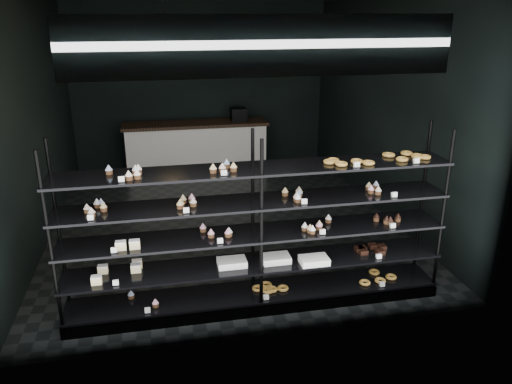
# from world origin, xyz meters

# --- Properties ---
(room) EXTENTS (5.01, 6.01, 3.20)m
(room) POSITION_xyz_m (0.00, 0.00, 1.60)
(room) COLOR black
(room) RESTS_ON ground
(display_shelf) EXTENTS (4.00, 0.50, 1.91)m
(display_shelf) POSITION_xyz_m (0.01, -2.45, 0.63)
(display_shelf) COLOR black
(display_shelf) RESTS_ON room
(signage) EXTENTS (3.30, 0.05, 0.50)m
(signage) POSITION_xyz_m (0.00, -2.93, 2.75)
(signage) COLOR #0C0F40
(signage) RESTS_ON room
(pendant_lamp) EXTENTS (0.32, 0.32, 0.89)m
(pendant_lamp) POSITION_xyz_m (-0.76, -1.08, 2.45)
(pendant_lamp) COLOR black
(pendant_lamp) RESTS_ON room
(service_counter) EXTENTS (2.79, 0.65, 1.23)m
(service_counter) POSITION_xyz_m (-0.16, 2.50, 0.50)
(service_counter) COLOR silver
(service_counter) RESTS_ON room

